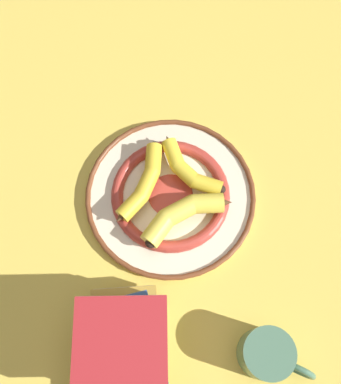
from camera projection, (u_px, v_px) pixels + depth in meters
ground_plane at (158, 180)px, 0.95m from camera, size 2.80×2.80×0.00m
decorative_bowl at (170, 195)px, 0.93m from camera, size 0.35×0.35×0.03m
banana_a at (144, 184)px, 0.90m from camera, size 0.09×0.19×0.03m
banana_b at (188, 169)px, 0.91m from camera, size 0.14×0.13×0.03m
banana_c at (184, 214)px, 0.87m from camera, size 0.18×0.12×0.04m
book_stack at (124, 347)px, 0.77m from camera, size 0.16×0.21×0.15m
coffee_mug at (267, 354)px, 0.79m from camera, size 0.13×0.09×0.08m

